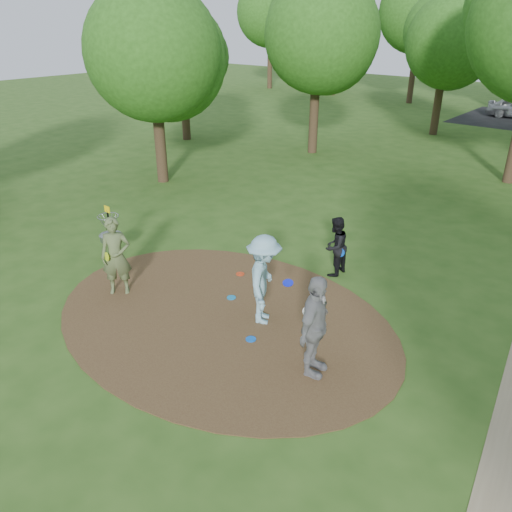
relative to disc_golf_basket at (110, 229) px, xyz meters
The scene contains 11 objects.
ground 4.59m from the disc_golf_basket, ahead, with size 100.00×100.00×0.00m, color #2D5119.
dirt_clearing 4.59m from the disc_golf_basket, ahead, with size 8.40×8.40×0.02m, color #47301C.
player_observer_with_disc 2.09m from the disc_golf_basket, 30.95° to the right, with size 0.83×0.84×1.96m.
player_throwing_with_disc 5.31m from the disc_golf_basket, ahead, with size 1.47×1.53×2.05m.
player_walking_with_disc 6.16m from the disc_golf_basket, 30.53° to the left, with size 0.62×0.77×1.59m.
player_waiting_with_disc 7.18m from the disc_golf_basket, ahead, with size 0.77×1.29×2.06m.
disc_ground_cyan 4.21m from the disc_golf_basket, ahead, with size 0.22×0.22×0.02m, color #177BBA.
disc_ground_blue 5.67m from the disc_golf_basket, ahead, with size 0.22×0.22×0.02m, color blue.
disc_ground_red 3.86m from the disc_golf_basket, 23.55° to the left, with size 0.22×0.22×0.02m, color red.
disc_golf_basket is the anchor object (origin of this frame).
tree_ring 11.12m from the disc_golf_basket, 46.57° to the left, with size 36.86×45.49×8.92m.
Camera 1 is at (6.72, -6.87, 6.16)m, focal length 35.00 mm.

